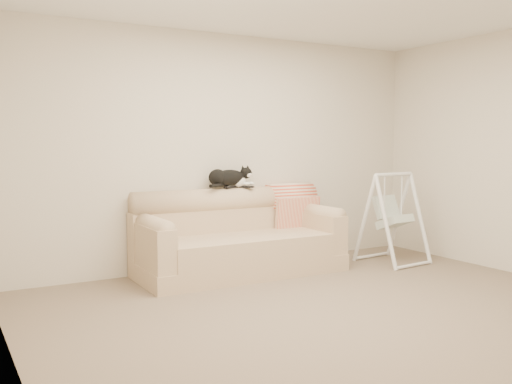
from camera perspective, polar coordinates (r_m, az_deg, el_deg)
ground_plane at (r=4.95m, az=7.89°, el=-11.52°), size 5.00×5.00×0.00m
room_shell at (r=4.74m, az=8.11°, el=6.46°), size 5.04×4.04×2.60m
sofa at (r=6.15m, az=-1.87°, el=-4.85°), size 2.20×0.93×0.90m
remote_a at (r=6.31m, az=-2.56°, el=0.52°), size 0.19×0.12×0.03m
remote_b at (r=6.36m, az=-0.95°, el=0.53°), size 0.15×0.16×0.02m
tuxedo_cat at (r=6.30m, az=-2.71°, el=1.44°), size 0.61×0.32×0.24m
throw_blanket at (r=6.72m, az=3.51°, el=-0.80°), size 0.57×0.38×0.58m
baby_swing at (r=6.84m, az=13.45°, el=-2.50°), size 0.71×0.75×1.06m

